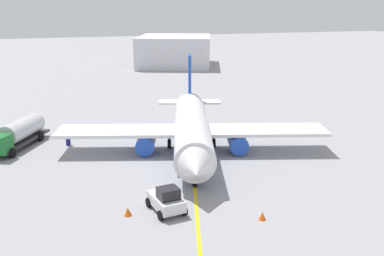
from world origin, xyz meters
name	(u,v)px	position (x,y,z in m)	size (l,w,h in m)	color
ground_plane	(192,154)	(0.00, 0.00, 0.00)	(400.00, 400.00, 0.00)	#939399
airplane	(192,129)	(-0.44, 0.14, 2.71)	(28.52, 30.49, 9.80)	white
fuel_tanker	(18,133)	(-8.85, -18.48, 1.72)	(10.09, 7.01, 3.15)	#2D2D33
pushback_tug	(166,200)	(12.89, -6.68, 1.01)	(3.82, 2.71, 2.20)	silver
refueling_worker	(68,139)	(-7.74, -12.96, 0.82)	(0.61, 0.63, 1.71)	navy
safety_cone_nose	(128,212)	(12.60, -9.79, 0.35)	(0.63, 0.63, 0.70)	#F2590F
safety_cone_wingtip	(262,216)	(16.72, -0.04, 0.33)	(0.59, 0.59, 0.65)	#F2590F
distant_hangar	(175,51)	(-73.24, 20.50, 4.07)	(28.85, 26.57, 8.14)	silver
taxi_line_marking	(192,154)	(0.00, 0.00, 0.01)	(61.43, 0.30, 0.01)	yellow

